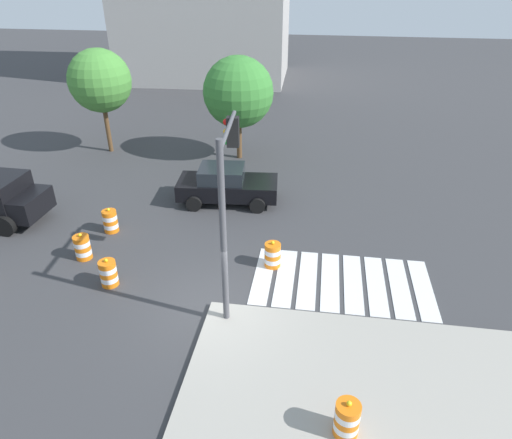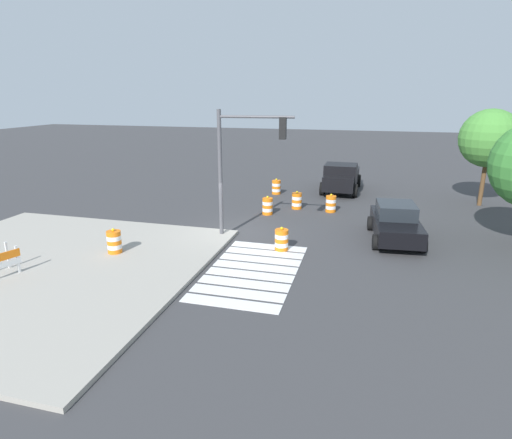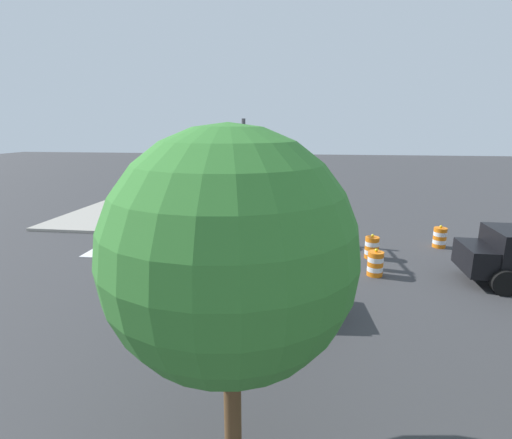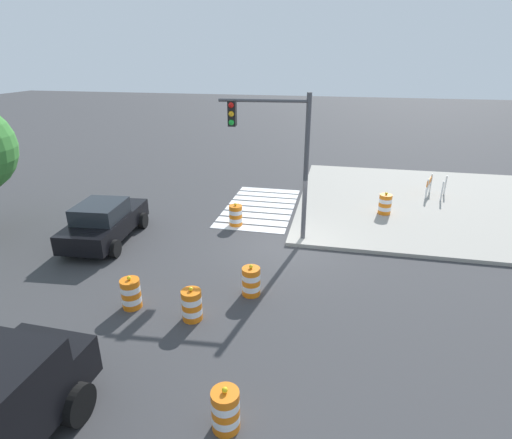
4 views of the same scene
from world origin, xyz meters
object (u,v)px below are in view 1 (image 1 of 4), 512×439
traffic_barrel_median_near (109,273)px  traffic_barrel_median_far (273,255)px  street_tree_streetside_near (100,81)px  traffic_light_pole (227,185)px  street_tree_streetside_mid (238,92)px  traffic_barrel_near_corner (110,221)px  traffic_barrel_far_curb (83,247)px  traffic_barrel_on_sidewalk (347,419)px  sports_car (226,185)px

traffic_barrel_median_near → traffic_barrel_median_far: 5.48m
traffic_barrel_median_far → street_tree_streetside_near: bearing=136.5°
traffic_light_pole → street_tree_streetside_mid: bearing=98.9°
traffic_barrel_near_corner → traffic_light_pole: bearing=-31.1°
traffic_barrel_far_curb → street_tree_streetside_near: 11.32m
traffic_light_pole → traffic_barrel_median_far: bearing=58.9°
traffic_light_pole → street_tree_streetside_mid: 11.81m
traffic_barrel_on_sidewalk → traffic_light_pole: traffic_light_pole is taller
traffic_barrel_far_curb → street_tree_streetside_near: (-3.51, 10.21, 3.41)m
traffic_barrel_near_corner → traffic_barrel_on_sidewalk: (8.92, -7.75, 0.15)m
traffic_barrel_near_corner → traffic_barrel_median_near: 3.54m
sports_car → traffic_barrel_median_near: 6.95m
traffic_barrel_far_curb → street_tree_streetside_near: size_ratio=0.19×
traffic_barrel_far_curb → street_tree_streetside_mid: size_ratio=0.19×
traffic_barrel_median_near → traffic_barrel_median_far: size_ratio=1.00×
traffic_barrel_median_far → street_tree_streetside_mid: size_ratio=0.19×
street_tree_streetside_near → street_tree_streetside_mid: bearing=0.7°
traffic_light_pole → street_tree_streetside_near: bearing=128.3°
traffic_barrel_median_far → traffic_light_pole: 4.08m
sports_car → traffic_barrel_on_sidewalk: (4.93, -10.93, -0.21)m
traffic_light_pole → street_tree_streetside_mid: size_ratio=1.03×
traffic_light_pole → street_tree_streetside_mid: (-1.82, 11.66, -0.40)m
sports_car → street_tree_streetside_near: 9.71m
traffic_barrel_median_far → traffic_barrel_on_sidewalk: traffic_barrel_on_sidewalk is taller
street_tree_streetside_near → traffic_barrel_median_far: bearing=-43.5°
traffic_barrel_median_near → traffic_barrel_far_curb: same height
traffic_barrel_near_corner → traffic_light_pole: size_ratio=0.19×
traffic_barrel_near_corner → street_tree_streetside_mid: size_ratio=0.19×
traffic_barrel_median_far → traffic_barrel_far_curb: (-6.73, -0.50, 0.00)m
traffic_barrel_median_far → traffic_barrel_on_sidewalk: size_ratio=1.00×
street_tree_streetside_near → sports_car: bearing=-33.6°
traffic_barrel_near_corner → street_tree_streetside_near: bearing=114.0°
traffic_barrel_median_near → traffic_light_pole: 5.32m
traffic_barrel_median_far → street_tree_streetside_near: size_ratio=0.19×
traffic_barrel_median_near → street_tree_streetside_near: (-5.08, 11.54, 3.41)m
sports_car → traffic_barrel_median_far: (2.57, -4.61, -0.36)m
sports_car → traffic_barrel_median_far: size_ratio=4.35×
traffic_barrel_near_corner → street_tree_streetside_near: 9.69m
traffic_barrel_median_near → traffic_barrel_on_sidewalk: 8.77m
sports_car → traffic_barrel_near_corner: bearing=-141.4°
traffic_barrel_near_corner → traffic_barrel_median_near: same height
street_tree_streetside_mid → sports_car: bearing=-85.9°
traffic_barrel_near_corner → traffic_barrel_median_far: same height
traffic_barrel_on_sidewalk → traffic_barrel_median_near: bearing=149.2°
traffic_barrel_median_far → traffic_barrel_near_corner: bearing=167.8°
sports_car → traffic_barrel_near_corner: size_ratio=4.35×
traffic_barrel_near_corner → traffic_barrel_on_sidewalk: 11.81m
traffic_barrel_median_near → street_tree_streetside_near: size_ratio=0.19×
traffic_barrel_median_near → traffic_barrel_far_curb: 2.05m
traffic_light_pole → street_tree_streetside_near: size_ratio=1.00×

